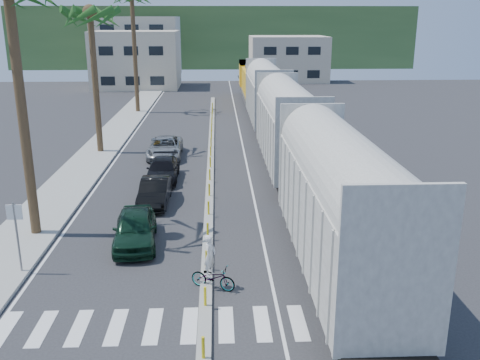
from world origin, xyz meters
name	(u,v)px	position (x,y,z in m)	size (l,w,h in m)	color
ground	(206,295)	(0.00, 0.00, 0.00)	(140.00, 140.00, 0.00)	#28282B
sidewalk	(106,143)	(-8.50, 25.00, 0.07)	(3.00, 90.00, 0.15)	gray
rails	(269,134)	(5.00, 28.00, 0.03)	(1.56, 100.00, 0.06)	black
median	(211,157)	(0.00, 19.96, 0.09)	(0.45, 60.00, 0.85)	gray
crosswalk	(205,325)	(0.00, -2.00, 0.01)	(14.00, 2.20, 0.01)	silver
lane_markings	(185,143)	(-2.15, 25.00, 0.00)	(9.42, 90.00, 0.01)	silver
freight_train	(278,114)	(5.00, 21.76, 2.91)	(3.00, 60.94, 5.85)	#A19E94
palm_trees	(94,2)	(-8.10, 22.70, 10.81)	(3.50, 37.20, 13.75)	brown
street_sign	(16,227)	(-7.30, 2.00, 1.97)	(0.60, 0.08, 3.00)	slate
buildings	(174,53)	(-6.41, 71.66, 4.36)	(38.00, 27.00, 10.00)	#C0B198
hillside	(214,37)	(0.00, 100.00, 6.00)	(80.00, 20.00, 12.00)	#385628
car_lead	(135,228)	(-3.21, 4.72, 0.77)	(2.23, 4.69, 1.55)	black
car_second	(155,192)	(-2.93, 10.15, 0.70)	(1.56, 4.28, 1.40)	black
car_third	(163,170)	(-2.92, 14.55, 0.68)	(1.90, 4.67, 1.35)	black
car_rear	(165,147)	(-3.32, 20.43, 0.72)	(2.42, 5.19, 1.44)	#929497
cyclist	(212,272)	(0.24, 0.47, 0.67)	(1.90, 2.20, 2.15)	#9EA0A5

